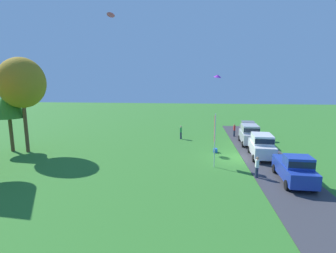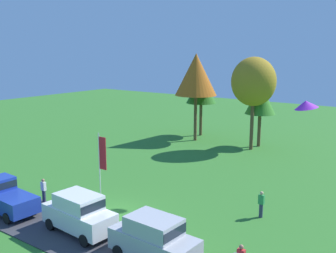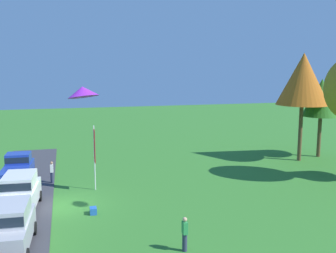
# 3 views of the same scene
# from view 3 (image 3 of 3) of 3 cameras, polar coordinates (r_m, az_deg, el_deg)

# --- Properties ---
(ground_plane) EXTENTS (120.00, 120.00, 0.00)m
(ground_plane) POSITION_cam_3_polar(r_m,az_deg,el_deg) (26.35, -14.67, -11.08)
(ground_plane) COLOR #337528
(pavement_strip) EXTENTS (36.00, 4.40, 0.06)m
(pavement_strip) POSITION_cam_3_polar(r_m,az_deg,el_deg) (26.53, -21.26, -11.20)
(pavement_strip) COLOR #38383D
(pavement_strip) RESTS_ON ground
(car_pickup_mid_row) EXTENTS (5.09, 2.25, 2.14)m
(car_pickup_mid_row) POSITION_cam_3_polar(r_m,az_deg,el_deg) (31.95, -20.98, -5.79)
(car_pickup_mid_row) COLOR #1E389E
(car_pickup_mid_row) RESTS_ON ground
(car_suv_near_entrance) EXTENTS (4.72, 2.30, 2.28)m
(car_suv_near_entrance) POSITION_cam_3_polar(r_m,az_deg,el_deg) (25.84, -20.67, -8.74)
(car_suv_near_entrance) COLOR white
(car_suv_near_entrance) RESTS_ON ground
(car_suv_far_end) EXTENTS (4.68, 2.21, 2.28)m
(car_suv_far_end) POSITION_cam_3_polar(r_m,az_deg,el_deg) (20.79, -22.02, -13.12)
(car_suv_far_end) COLOR #B7B7BC
(car_suv_far_end) RESTS_ON ground
(person_watching_sky) EXTENTS (0.36, 0.24, 1.71)m
(person_watching_sky) POSITION_cam_3_polar(r_m,az_deg,el_deg) (19.50, 2.44, -15.30)
(person_watching_sky) COLOR #2D334C
(person_watching_sky) RESTS_ON ground
(person_on_lawn) EXTENTS (0.36, 0.24, 1.71)m
(person_on_lawn) POSITION_cam_3_polar(r_m,az_deg,el_deg) (31.13, -16.50, -6.38)
(person_on_lawn) COLOR #2D334C
(person_on_lawn) RESTS_ON ground
(tree_center_back) EXTENTS (3.61, 3.61, 7.62)m
(tree_center_back) POSITION_cam_3_polar(r_m,az_deg,el_deg) (40.62, 21.38, 3.88)
(tree_center_back) COLOR brown
(tree_center_back) RESTS_ON ground
(tree_lone_near) EXTENTS (4.74, 4.74, 10.02)m
(tree_lone_near) POSITION_cam_3_polar(r_m,az_deg,el_deg) (38.19, 19.01, 6.50)
(tree_lone_near) COLOR brown
(tree_lone_near) RESTS_ON ground
(flag_banner) EXTENTS (0.71, 0.08, 4.67)m
(flag_banner) POSITION_cam_3_polar(r_m,az_deg,el_deg) (28.15, -10.61, -3.40)
(flag_banner) COLOR silver
(flag_banner) RESTS_ON ground
(cooler_box) EXTENTS (0.56, 0.40, 0.40)m
(cooler_box) POSITION_cam_3_polar(r_m,az_deg,el_deg) (24.59, -10.79, -11.92)
(cooler_box) COLOR blue
(cooler_box) RESTS_ON ground
(kite_delta_topmost) EXTENTS (1.47, 1.46, 0.52)m
(kite_delta_topmost) POSITION_cam_3_polar(r_m,az_deg,el_deg) (13.29, -12.25, 4.96)
(kite_delta_topmost) COLOR purple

